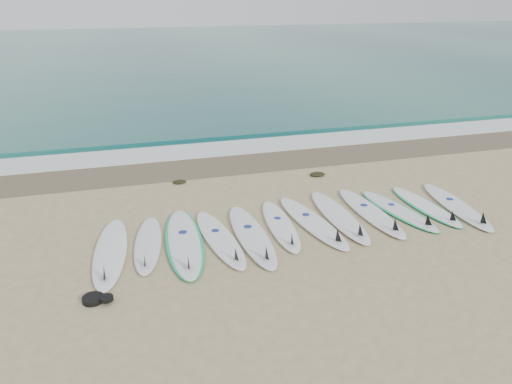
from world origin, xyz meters
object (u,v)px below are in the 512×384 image
object	(u,v)px
surfboard_0	(110,253)
surfboard_6	(314,223)
leash_coil	(96,299)
surfboard_11	(458,206)

from	to	relation	value
surfboard_0	surfboard_6	size ratio (longest dim) A/B	1.01
surfboard_6	leash_coil	xyz separation A→B (m)	(-4.13, -1.53, -0.01)
surfboard_11	leash_coil	xyz separation A→B (m)	(-7.39, -1.42, -0.01)
surfboard_0	leash_coil	distance (m)	1.41
surfboard_6	leash_coil	size ratio (longest dim) A/B	5.92
surfboard_0	surfboard_6	distance (m)	3.90
leash_coil	surfboard_0	bearing A→B (deg)	80.65
surfboard_0	leash_coil	bearing A→B (deg)	-93.49
surfboard_11	surfboard_0	bearing A→B (deg)	-173.23
surfboard_11	surfboard_6	bearing A→B (deg)	-175.48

